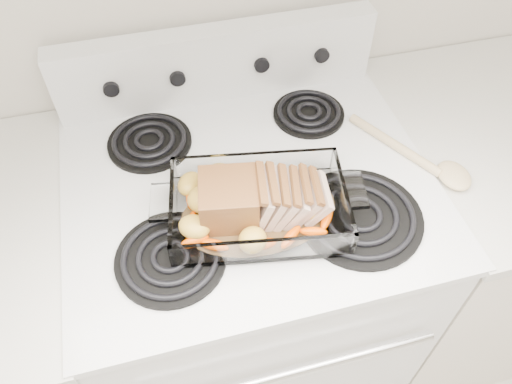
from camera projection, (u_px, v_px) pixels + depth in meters
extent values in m
cube|color=silver|center=(250.00, 288.00, 1.43)|extent=(0.76, 0.65, 0.92)
cylinder|color=silver|center=(293.00, 372.00, 1.00)|extent=(0.61, 0.02, 0.02)
cube|color=silver|center=(248.00, 182.00, 1.07)|extent=(0.78, 0.67, 0.02)
cube|color=silver|center=(217.00, 63.00, 1.18)|extent=(0.76, 0.06, 0.18)
cylinder|color=black|center=(171.00, 259.00, 0.93)|extent=(0.21, 0.21, 0.01)
cylinder|color=black|center=(360.00, 217.00, 0.99)|extent=(0.25, 0.25, 0.01)
cylinder|color=black|center=(150.00, 142.00, 1.13)|extent=(0.19, 0.19, 0.01)
cylinder|color=black|center=(309.00, 114.00, 1.19)|extent=(0.17, 0.17, 0.01)
cylinder|color=black|center=(111.00, 88.00, 1.12)|extent=(0.04, 0.02, 0.04)
cylinder|color=black|center=(177.00, 78.00, 1.14)|extent=(0.04, 0.02, 0.04)
cylinder|color=black|center=(261.00, 64.00, 1.18)|extent=(0.04, 0.02, 0.04)
cylinder|color=black|center=(321.00, 55.00, 1.20)|extent=(0.04, 0.02, 0.04)
cube|color=silver|center=(9.00, 346.00, 1.33)|extent=(0.55, 0.65, 0.90)
cube|color=silver|center=(457.00, 241.00, 1.55)|extent=(0.55, 0.65, 0.90)
cube|color=white|center=(259.00, 214.00, 0.99)|extent=(0.34, 0.22, 0.01)
cube|color=white|center=(274.00, 248.00, 0.90)|extent=(0.34, 0.01, 0.06)
cube|color=white|center=(245.00, 164.00, 1.03)|extent=(0.34, 0.01, 0.06)
cube|color=white|center=(174.00, 221.00, 0.94)|extent=(0.01, 0.22, 0.06)
cube|color=white|center=(339.00, 187.00, 0.99)|extent=(0.01, 0.22, 0.06)
cylinder|color=#4A351B|center=(259.00, 212.00, 0.98)|extent=(0.20, 0.20, 0.00)
cube|color=brown|center=(229.00, 204.00, 0.94)|extent=(0.11, 0.11, 0.09)
cube|color=tan|center=(261.00, 199.00, 0.95)|extent=(0.04, 0.10, 0.08)
cube|color=tan|center=(272.00, 197.00, 0.96)|extent=(0.04, 0.10, 0.08)
cube|color=tan|center=(282.00, 195.00, 0.96)|extent=(0.05, 0.10, 0.08)
cube|color=tan|center=(292.00, 194.00, 0.97)|extent=(0.05, 0.10, 0.07)
cube|color=tan|center=(303.00, 192.00, 0.97)|extent=(0.05, 0.10, 0.07)
cube|color=tan|center=(313.00, 191.00, 0.98)|extent=(0.05, 0.09, 0.06)
ellipsoid|color=#EC4900|center=(196.00, 256.00, 0.91)|extent=(0.06, 0.02, 0.02)
ellipsoid|color=#EC4900|center=(324.00, 228.00, 0.95)|extent=(0.06, 0.02, 0.02)
ellipsoid|color=#EC4900|center=(326.00, 188.00, 1.02)|extent=(0.06, 0.02, 0.02)
ellipsoid|color=#EC4900|center=(180.00, 210.00, 0.98)|extent=(0.06, 0.02, 0.02)
ellipsoid|color=gold|center=(177.00, 192.00, 0.99)|extent=(0.06, 0.05, 0.04)
ellipsoid|color=gold|center=(257.00, 173.00, 1.02)|extent=(0.06, 0.05, 0.04)
ellipsoid|color=gold|center=(320.00, 201.00, 0.98)|extent=(0.06, 0.05, 0.04)
cylinder|color=tan|center=(394.00, 144.00, 1.12)|extent=(0.13, 0.22, 0.02)
ellipsoid|color=tan|center=(454.00, 175.00, 1.06)|extent=(0.07, 0.09, 0.02)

